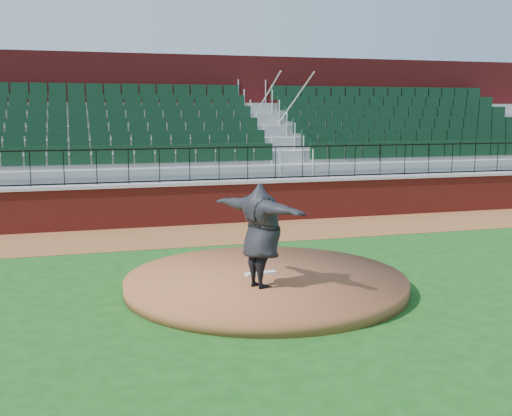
% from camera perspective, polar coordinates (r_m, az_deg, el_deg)
% --- Properties ---
extents(ground, '(90.00, 90.00, 0.00)m').
position_cam_1_polar(ground, '(12.47, 1.95, -6.93)').
color(ground, '#154A15').
rests_on(ground, ground).
extents(warning_track, '(34.00, 3.20, 0.01)m').
position_cam_1_polar(warning_track, '(17.54, -3.59, -2.32)').
color(warning_track, brown).
rests_on(warning_track, ground).
extents(field_wall, '(34.00, 0.35, 1.20)m').
position_cam_1_polar(field_wall, '(18.99, -4.67, 0.34)').
color(field_wall, maroon).
rests_on(field_wall, ground).
extents(wall_cap, '(34.00, 0.45, 0.10)m').
position_cam_1_polar(wall_cap, '(18.90, -4.70, 2.29)').
color(wall_cap, '#B7B7B7').
rests_on(wall_cap, field_wall).
extents(wall_railing, '(34.00, 0.05, 1.00)m').
position_cam_1_polar(wall_railing, '(18.85, -4.72, 3.95)').
color(wall_railing, black).
rests_on(wall_railing, wall_cap).
extents(seating_stands, '(34.00, 5.10, 4.60)m').
position_cam_1_polar(seating_stands, '(21.49, -6.21, 5.85)').
color(seating_stands, gray).
rests_on(seating_stands, ground).
extents(concourse_wall, '(34.00, 0.50, 5.50)m').
position_cam_1_polar(concourse_wall, '(24.23, -7.41, 7.22)').
color(concourse_wall, maroon).
rests_on(concourse_wall, ground).
extents(pitchers_mound, '(5.39, 5.39, 0.25)m').
position_cam_1_polar(pitchers_mound, '(12.10, 0.90, -6.80)').
color(pitchers_mound, brown).
rests_on(pitchers_mound, ground).
extents(pitching_rubber, '(0.63, 0.24, 0.04)m').
position_cam_1_polar(pitching_rubber, '(12.20, 0.42, -5.96)').
color(pitching_rubber, white).
rests_on(pitching_rubber, pitchers_mound).
extents(pitcher, '(1.56, 2.36, 1.88)m').
position_cam_1_polar(pitcher, '(11.14, 0.48, -2.52)').
color(pitcher, black).
rests_on(pitcher, pitchers_mound).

